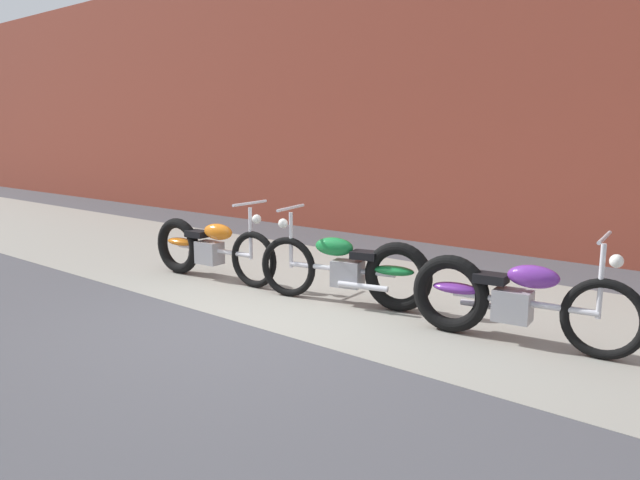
# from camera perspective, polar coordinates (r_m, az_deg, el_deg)

# --- Properties ---
(ground_plane) EXTENTS (80.00, 80.00, 0.00)m
(ground_plane) POSITION_cam_1_polar(r_m,az_deg,el_deg) (5.99, -6.58, -7.91)
(ground_plane) COLOR #47474C
(sidewalk_slab) EXTENTS (36.00, 3.50, 0.01)m
(sidewalk_slab) POSITION_cam_1_polar(r_m,az_deg,el_deg) (7.25, 3.53, -4.63)
(sidewalk_slab) COLOR gray
(sidewalk_slab) RESTS_ON ground
(brick_building_wall) EXTENTS (36.00, 0.50, 5.12)m
(brick_building_wall) POSITION_cam_1_polar(r_m,az_deg,el_deg) (10.03, 15.85, 13.83)
(brick_building_wall) COLOR brown
(brick_building_wall) RESTS_ON ground
(motorcycle_orange) EXTENTS (2.01, 0.58, 1.03)m
(motorcycle_orange) POSITION_cam_1_polar(r_m,az_deg,el_deg) (7.85, -10.65, -0.68)
(motorcycle_orange) COLOR black
(motorcycle_orange) RESTS_ON ground
(motorcycle_green) EXTENTS (1.97, 0.73, 1.03)m
(motorcycle_green) POSITION_cam_1_polar(r_m,az_deg,el_deg) (6.53, 3.20, -2.71)
(motorcycle_green) COLOR black
(motorcycle_green) RESTS_ON ground
(motorcycle_purple) EXTENTS (2.00, 0.58, 1.03)m
(motorcycle_purple) POSITION_cam_1_polar(r_m,az_deg,el_deg) (5.65, 16.75, -5.18)
(motorcycle_purple) COLOR black
(motorcycle_purple) RESTS_ON ground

